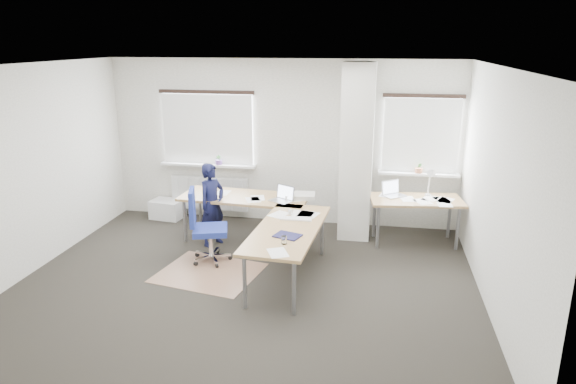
% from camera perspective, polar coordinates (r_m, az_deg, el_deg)
% --- Properties ---
extents(ground, '(6.00, 6.00, 0.00)m').
position_cam_1_polar(ground, '(6.94, -4.57, -9.94)').
color(ground, black).
rests_on(ground, ground).
extents(room_shell, '(6.04, 5.04, 2.82)m').
position_cam_1_polar(room_shell, '(6.74, -2.44, 5.06)').
color(room_shell, '#B8B5A8').
rests_on(room_shell, ground).
extents(floor_mat, '(1.50, 1.34, 0.01)m').
position_cam_1_polar(floor_mat, '(7.25, -8.78, -8.85)').
color(floor_mat, '#8E664D').
rests_on(floor_mat, ground).
extents(white_crate, '(0.60, 0.46, 0.33)m').
position_cam_1_polar(white_crate, '(9.48, -13.26, -1.86)').
color(white_crate, white).
rests_on(white_crate, ground).
extents(desk_main, '(2.41, 2.76, 0.96)m').
position_cam_1_polar(desk_main, '(7.41, -2.29, -2.33)').
color(desk_main, '#976A41').
rests_on(desk_main, ground).
extents(desk_side, '(1.48, 0.87, 1.22)m').
position_cam_1_polar(desk_side, '(8.19, 14.00, -1.02)').
color(desk_side, '#976A41').
rests_on(desk_side, ground).
extents(task_chair, '(0.61, 0.60, 1.09)m').
position_cam_1_polar(task_chair, '(7.50, -8.89, -5.46)').
color(task_chair, navy).
rests_on(task_chair, ground).
extents(person, '(0.50, 0.56, 1.30)m').
position_cam_1_polar(person, '(7.99, -8.43, -1.40)').
color(person, black).
rests_on(person, ground).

